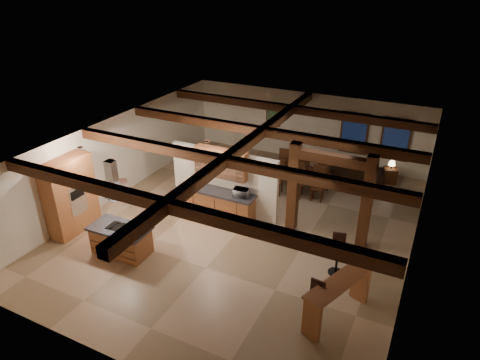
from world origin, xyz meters
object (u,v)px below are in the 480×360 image
Objects in this scene: bar_counter at (338,293)px; dining_table at (300,179)px; kitchen_island at (121,239)px; sofa at (356,171)px.

dining_table is at bearing 116.24° from bar_counter.
bar_counter is at bearing -45.63° from dining_table.
kitchen_island is 0.85× the size of bar_counter.
bar_counter is at bearing 88.35° from sofa.
kitchen_island reaches higher than sofa.
dining_table is at bearing 34.50° from sofa.
kitchen_island reaches higher than dining_table.
bar_counter is at bearing 1.65° from kitchen_island.
bar_counter reaches higher than kitchen_island.
dining_table is 2.43m from sofa.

